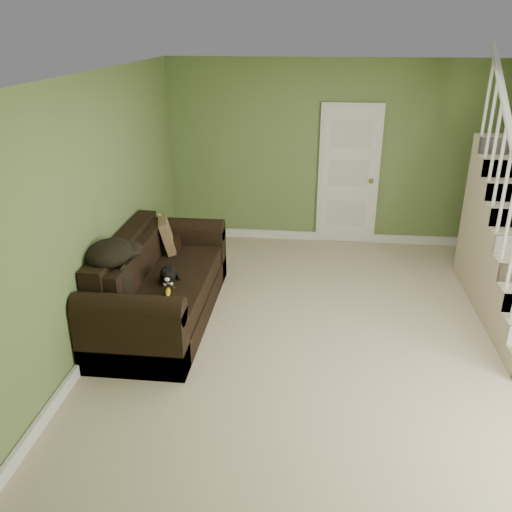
% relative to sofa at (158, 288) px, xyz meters
% --- Properties ---
extents(floor, '(5.00, 5.50, 0.01)m').
position_rel_sofa_xyz_m(floor, '(2.02, -0.17, -0.35)').
color(floor, tan).
rests_on(floor, ground).
extents(ceiling, '(5.00, 5.50, 0.01)m').
position_rel_sofa_xyz_m(ceiling, '(2.02, -0.17, 2.25)').
color(ceiling, white).
rests_on(ceiling, wall_back).
extents(wall_back, '(5.00, 0.04, 2.60)m').
position_rel_sofa_xyz_m(wall_back, '(2.02, 2.58, 0.95)').
color(wall_back, olive).
rests_on(wall_back, floor).
extents(wall_front, '(5.00, 0.04, 2.60)m').
position_rel_sofa_xyz_m(wall_front, '(2.02, -2.92, 0.95)').
color(wall_front, olive).
rests_on(wall_front, floor).
extents(wall_left, '(0.04, 5.50, 2.60)m').
position_rel_sofa_xyz_m(wall_left, '(-0.48, -0.17, 0.95)').
color(wall_left, olive).
rests_on(wall_left, floor).
extents(baseboard_back, '(5.00, 0.04, 0.12)m').
position_rel_sofa_xyz_m(baseboard_back, '(2.02, 2.55, -0.29)').
color(baseboard_back, white).
rests_on(baseboard_back, floor).
extents(baseboard_left, '(0.04, 5.50, 0.12)m').
position_rel_sofa_xyz_m(baseboard_left, '(-0.45, -0.17, -0.29)').
color(baseboard_left, white).
rests_on(baseboard_left, floor).
extents(door, '(0.86, 0.12, 2.02)m').
position_rel_sofa_xyz_m(door, '(2.12, 2.53, 0.65)').
color(door, white).
rests_on(door, floor).
extents(sofa, '(1.01, 2.35, 0.93)m').
position_rel_sofa_xyz_m(sofa, '(0.00, 0.00, 0.00)').
color(sofa, black).
rests_on(sofa, floor).
extents(side_table, '(0.63, 0.63, 0.87)m').
position_rel_sofa_xyz_m(side_table, '(-0.22, 0.86, -0.03)').
color(side_table, black).
rests_on(side_table, floor).
extents(cat, '(0.27, 0.46, 0.22)m').
position_rel_sofa_xyz_m(cat, '(0.16, -0.15, 0.23)').
color(cat, black).
rests_on(cat, sofa).
extents(banana, '(0.09, 0.19, 0.05)m').
position_rel_sofa_xyz_m(banana, '(0.24, -0.43, 0.18)').
color(banana, yellow).
rests_on(banana, sofa).
extents(throw_pillow, '(0.29, 0.43, 0.40)m').
position_rel_sofa_xyz_m(throw_pillow, '(-0.06, 0.68, 0.35)').
color(throw_pillow, '#4E311F').
rests_on(throw_pillow, sofa).
extents(throw_blanket, '(0.44, 0.57, 0.23)m').
position_rel_sofa_xyz_m(throw_blanket, '(-0.30, -0.50, 0.61)').
color(throw_blanket, black).
rests_on(throw_blanket, sofa).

